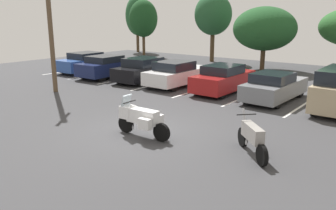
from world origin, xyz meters
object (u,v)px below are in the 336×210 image
Objects in this scene: car_navy at (108,66)px; car_black at (144,70)px; car_red at (223,79)px; motorcycle_touring at (141,118)px; car_grey at (274,87)px; car_blue at (87,62)px; motorcycle_second at (252,137)px; car_white at (178,74)px; utility_pole at (49,15)px.

car_black is at bearing 6.45° from car_navy.
car_navy is at bearing -176.35° from car_red.
car_red is (5.57, 0.21, -0.00)m from car_black.
motorcycle_touring is at bearing -48.93° from car_black.
car_black is 1.00× the size of car_grey.
car_blue is 14.38m from car_grey.
car_black reaches higher than car_blue.
car_red is (8.55, 0.55, -0.01)m from car_navy.
motorcycle_second is 7.43m from car_grey.
car_black is at bearing -176.08° from car_white.
car_blue is at bearing 147.39° from motorcycle_touring.
car_red is (-4.99, 7.28, 0.17)m from motorcycle_second.
car_blue is 2.98m from car_navy.
motorcycle_touring is at bearing -101.79° from car_grey.
car_grey is (-2.08, 7.13, 0.12)m from motorcycle_second.
motorcycle_touring is 0.50× the size of car_grey.
car_grey reaches higher than motorcycle_touring.
car_black is 6.55m from utility_pole.
motorcycle_second is 18.03m from car_blue.
car_white reaches higher than car_navy.
car_grey is at bearing 0.41° from car_black.
car_navy is 8.57m from car_red.
car_navy is (-9.82, 7.51, 0.09)m from motorcycle_touring.
motorcycle_touring is at bearing -81.08° from car_red.
car_grey is (2.91, -0.15, -0.05)m from car_red.
motorcycle_second is 0.35× the size of car_white.
car_black reaches higher than car_white.
car_navy reaches higher than motorcycle_second.
motorcycle_second is 10.82m from car_white.
utility_pole is at bearing -76.70° from car_navy.
car_blue is 5.90m from car_black.
car_blue is 1.03× the size of car_navy.
car_red reaches higher than car_blue.
car_grey is at bearing -2.91° from car_red.
car_white is 5.96m from car_grey.
car_white is at bearing -179.33° from car_red.
car_red is 2.92m from car_grey.
motorcycle_second is 0.35× the size of car_blue.
car_grey is at bearing 1.99° from car_navy.
car_white is 1.08× the size of car_red.
car_white reaches higher than car_blue.
utility_pole is at bearing -108.71° from car_black.
car_white is at bearing 3.92° from car_black.
motorcycle_second is at bearing -33.78° from car_black.
car_red reaches higher than car_grey.
car_blue is at bearing 179.06° from car_grey.
car_red is 0.54× the size of utility_pole.
motorcycle_second is at bearing 11.78° from motorcycle_touring.
car_navy is at bearing -173.55° from car_black.
car_white is (2.53, 0.17, -0.01)m from car_black.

